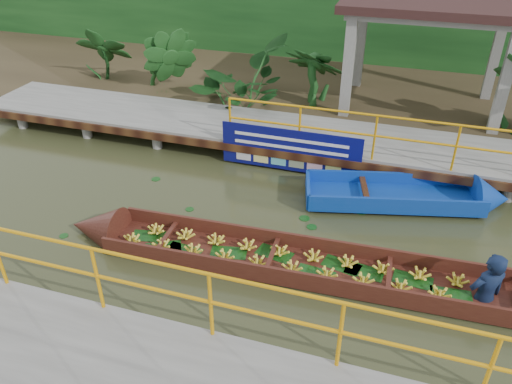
% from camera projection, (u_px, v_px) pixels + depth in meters
% --- Properties ---
extents(ground, '(80.00, 80.00, 0.00)m').
position_uv_depth(ground, '(235.00, 230.00, 9.42)').
color(ground, '#33351A').
rests_on(ground, ground).
extents(land_strip, '(30.00, 8.00, 0.45)m').
position_uv_depth(land_strip, '(316.00, 88.00, 15.38)').
color(land_strip, '#302718').
rests_on(land_strip, ground).
extents(far_dock, '(16.00, 2.06, 1.66)m').
position_uv_depth(far_dock, '(283.00, 134.00, 11.94)').
color(far_dock, slate).
rests_on(far_dock, ground).
extents(pavilion, '(4.40, 3.00, 3.00)m').
position_uv_depth(pavilion, '(433.00, 15.00, 12.28)').
color(pavilion, slate).
rests_on(pavilion, ground).
extents(foliage_backdrop, '(30.00, 0.80, 4.00)m').
position_uv_depth(foliage_backdrop, '(335.00, 11.00, 16.48)').
color(foliage_backdrop, '#123A14').
rests_on(foliage_backdrop, ground).
extents(vendor_boat, '(9.64, 1.35, 2.09)m').
position_uv_depth(vendor_boat, '(348.00, 267.00, 8.15)').
color(vendor_boat, '#36140E').
rests_on(vendor_boat, ground).
extents(moored_blue_boat, '(4.18, 1.96, 0.96)m').
position_uv_depth(moored_blue_boat, '(441.00, 197.00, 10.08)').
color(moored_blue_boat, '#0D3799').
rests_on(moored_blue_boat, ground).
extents(blue_banner, '(3.16, 0.04, 0.99)m').
position_uv_depth(blue_banner, '(290.00, 150.00, 11.03)').
color(blue_banner, '#0B0D5C').
rests_on(blue_banner, ground).
extents(tropical_plants, '(14.38, 1.38, 1.72)m').
position_uv_depth(tropical_plants, '(304.00, 76.00, 13.01)').
color(tropical_plants, '#123A14').
rests_on(tropical_plants, ground).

